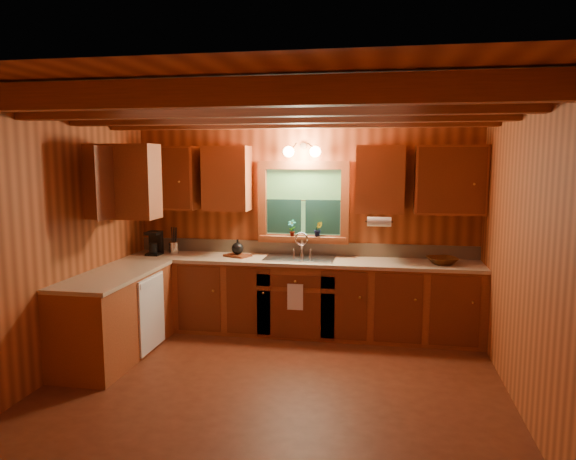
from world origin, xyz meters
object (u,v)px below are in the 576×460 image
(sink, at_px, (300,262))
(coffee_maker, at_px, (155,243))
(wicker_basket, at_px, (442,261))
(cutting_board, at_px, (238,255))

(sink, relative_size, coffee_maker, 2.81)
(coffee_maker, relative_size, wicker_basket, 0.90)
(coffee_maker, height_order, wicker_basket, coffee_maker)
(cutting_board, bearing_deg, wicker_basket, 22.71)
(sink, height_order, cutting_board, sink)
(sink, distance_m, wicker_basket, 1.63)
(cutting_board, xyz_separation_m, wicker_basket, (2.39, -0.05, 0.03))
(cutting_board, bearing_deg, sink, 23.50)
(sink, relative_size, wicker_basket, 2.53)
(coffee_maker, distance_m, cutting_board, 1.05)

